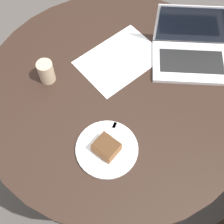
% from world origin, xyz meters
% --- Properties ---
extents(ground_plane, '(12.00, 12.00, 0.00)m').
position_xyz_m(ground_plane, '(0.00, 0.00, 0.00)').
color(ground_plane, '#4C4742').
extents(dining_table, '(1.18, 1.18, 0.72)m').
position_xyz_m(dining_table, '(0.00, 0.00, 0.62)').
color(dining_table, black).
rests_on(dining_table, ground_plane).
extents(paper_document, '(0.38, 0.29, 0.00)m').
position_xyz_m(paper_document, '(-0.12, -0.10, 0.73)').
color(paper_document, white).
rests_on(paper_document, dining_table).
extents(plate, '(0.24, 0.24, 0.01)m').
position_xyz_m(plate, '(0.23, 0.17, 0.73)').
color(plate, white).
rests_on(plate, dining_table).
extents(cake_slice, '(0.09, 0.09, 0.05)m').
position_xyz_m(cake_slice, '(0.24, 0.18, 0.76)').
color(cake_slice, brown).
rests_on(cake_slice, plate).
extents(fork, '(0.17, 0.08, 0.00)m').
position_xyz_m(fork, '(0.19, 0.15, 0.74)').
color(fork, silver).
rests_on(fork, plate).
extents(coffee_glass, '(0.07, 0.07, 0.10)m').
position_xyz_m(coffee_glass, '(0.17, -0.24, 0.78)').
color(coffee_glass, '#C6AD89').
rests_on(coffee_glass, dining_table).
extents(laptop, '(0.40, 0.41, 0.23)m').
position_xyz_m(laptop, '(-0.35, 0.13, 0.76)').
color(laptop, silver).
rests_on(laptop, dining_table).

